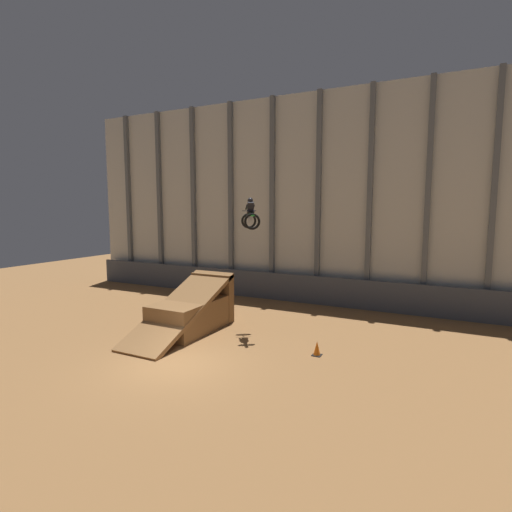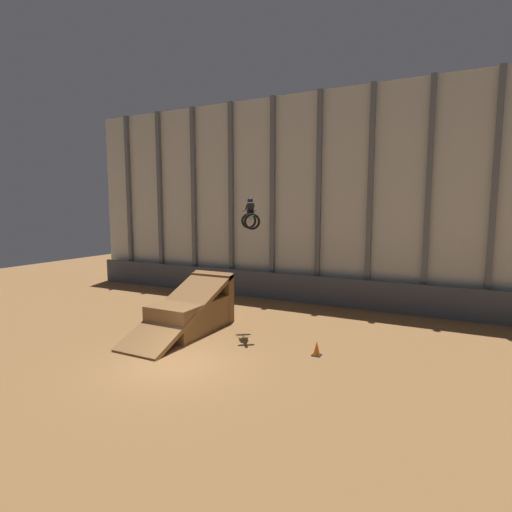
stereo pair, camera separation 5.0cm
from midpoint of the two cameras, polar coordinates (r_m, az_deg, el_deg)
The scene contains 6 objects.
ground_plane at distance 15.65m, azimuth -11.50°, elevation -15.01°, with size 60.00×60.00×0.00m, color olive.
arena_back_wall at distance 25.19m, azimuth 5.61°, elevation 8.08°, with size 32.00×0.40×12.68m.
lower_barrier at distance 25.01m, azimuth 4.88°, elevation -4.53°, with size 31.36×0.20×1.71m.
dirt_ramp at distance 19.55m, azimuth -9.05°, elevation -7.78°, with size 2.29×6.06×2.62m.
rider_bike_solo at distance 18.36m, azimuth -0.88°, elevation 5.71°, with size 1.45×1.68×1.44m.
traffic_cone_near_ramp at distance 16.33m, azimuth 8.61°, elevation -12.94°, with size 0.36×0.36×0.58m.
Camera 1 is at (9.05, -11.36, 5.80)m, focal length 28.00 mm.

